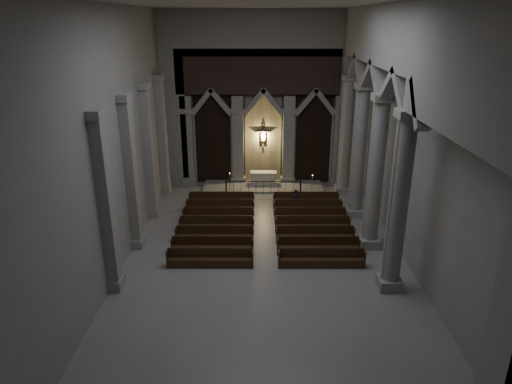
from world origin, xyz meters
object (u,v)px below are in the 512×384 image
altar (263,178)px  candle_stand_left (230,187)px  pews (265,227)px  altar_rail (263,185)px  worshipper (296,199)px  candle_stand_right (312,188)px

altar → candle_stand_left: bearing=-153.7°
altar → pews: size_ratio=0.19×
altar_rail → worshipper: 3.18m
altar_rail → pews: bearing=-90.0°
altar → altar_rail: bearing=-90.5°
pews → altar: bearing=89.9°
candle_stand_left → pews: bearing=-70.3°
altar → candle_stand_left: 2.62m
candle_stand_right → pews: size_ratio=0.13×
pews → worshipper: bearing=59.7°
altar → pews: (-0.01, -7.64, -0.32)m
altar_rail → candle_stand_left: size_ratio=3.74×
candle_stand_right → pews: bearing=-118.0°
candle_stand_right → pews: candle_stand_right is taller
worshipper → candle_stand_left: bearing=136.0°
candle_stand_left → pews: 6.89m
candle_stand_left → candle_stand_right: bearing=-1.2°
altar → candle_stand_left: candle_stand_left is taller
worshipper → altar_rail: bearing=120.4°
altar → worshipper: size_ratio=1.47×
altar → candle_stand_right: size_ratio=1.44×
worshipper → candle_stand_right: bearing=55.3°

